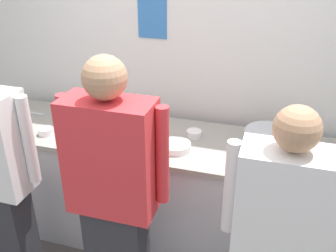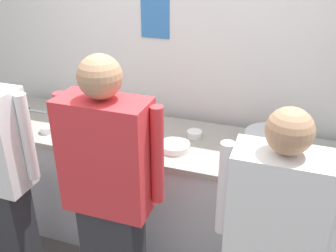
% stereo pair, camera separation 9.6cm
% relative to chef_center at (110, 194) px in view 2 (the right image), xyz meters
% --- Properties ---
extents(wall_back, '(4.81, 0.11, 2.90)m').
position_rel_chef_center_xyz_m(wall_back, '(0.11, 1.21, 0.53)').
color(wall_back, silver).
rests_on(wall_back, ground).
extents(prep_counter, '(3.07, 0.72, 0.93)m').
position_rel_chef_center_xyz_m(prep_counter, '(0.11, 0.72, -0.45)').
color(prep_counter, silver).
rests_on(prep_counter, ground).
extents(chef_center, '(0.63, 0.24, 1.73)m').
position_rel_chef_center_xyz_m(chef_center, '(0.00, 0.00, 0.00)').
color(chef_center, '#2D2D33').
rests_on(chef_center, ground).
extents(chef_far_right, '(0.59, 0.24, 1.60)m').
position_rel_chef_center_xyz_m(chef_far_right, '(0.91, -0.05, -0.07)').
color(chef_far_right, '#2D2D33').
rests_on(chef_far_right, ground).
extents(plate_stack_front, '(0.20, 0.20, 0.05)m').
position_rel_chef_center_xyz_m(plate_stack_front, '(0.20, 0.59, 0.03)').
color(plate_stack_front, white).
rests_on(plate_stack_front, prep_counter).
extents(mixing_bowl_steel, '(0.35, 0.35, 0.13)m').
position_rel_chef_center_xyz_m(mixing_bowl_steel, '(0.81, 0.79, 0.07)').
color(mixing_bowl_steel, '#B7BABF').
rests_on(mixing_bowl_steel, prep_counter).
extents(sheet_tray, '(0.49, 0.35, 0.02)m').
position_rel_chef_center_xyz_m(sheet_tray, '(-0.47, 0.68, 0.02)').
color(sheet_tray, '#B7BABF').
rests_on(sheet_tray, prep_counter).
extents(squeeze_bottle_primary, '(0.06, 0.06, 0.20)m').
position_rel_chef_center_xyz_m(squeeze_bottle_primary, '(0.90, 0.55, 0.11)').
color(squeeze_bottle_primary, '#E5E066').
rests_on(squeeze_bottle_primary, prep_counter).
extents(squeeze_bottle_secondary, '(0.06, 0.06, 0.21)m').
position_rel_chef_center_xyz_m(squeeze_bottle_secondary, '(1.12, 0.55, 0.11)').
color(squeeze_bottle_secondary, '#E5E066').
rests_on(squeeze_bottle_secondary, prep_counter).
extents(squeeze_bottle_spare, '(0.06, 0.06, 0.18)m').
position_rel_chef_center_xyz_m(squeeze_bottle_spare, '(-0.19, 0.75, 0.09)').
color(squeeze_bottle_spare, '#56A333').
rests_on(squeeze_bottle_spare, prep_counter).
extents(ramekin_green_sauce, '(0.11, 0.11, 0.05)m').
position_rel_chef_center_xyz_m(ramekin_green_sauce, '(-0.78, 0.53, 0.03)').
color(ramekin_green_sauce, white).
rests_on(ramekin_green_sauce, prep_counter).
extents(ramekin_yellow_sauce, '(0.11, 0.11, 0.05)m').
position_rel_chef_center_xyz_m(ramekin_yellow_sauce, '(0.28, 0.81, 0.03)').
color(ramekin_yellow_sauce, white).
rests_on(ramekin_yellow_sauce, prep_counter).
extents(chefs_knife, '(0.27, 0.03, 0.02)m').
position_rel_chef_center_xyz_m(chefs_knife, '(-1.15, 0.82, 0.01)').
color(chefs_knife, '#B7BABF').
rests_on(chefs_knife, prep_counter).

